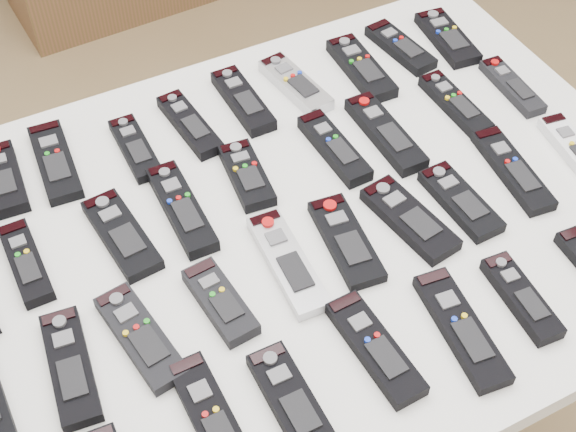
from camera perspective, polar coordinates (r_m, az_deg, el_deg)
name	(u,v)px	position (r m, az deg, el deg)	size (l,w,h in m)	color
ground	(309,384)	(2.00, 1.53, -11.85)	(4.00, 4.00, 0.00)	olive
table	(288,247)	(1.32, 0.00, -2.22)	(1.25, 0.88, 0.78)	white
remote_1	(2,179)	(1.40, -19.64, 2.47)	(0.06, 0.16, 0.02)	black
remote_2	(55,162)	(1.41, -16.23, 3.73)	(0.06, 0.18, 0.02)	black
remote_3	(135,148)	(1.40, -10.80, 4.76)	(0.05, 0.15, 0.02)	black
remote_4	(190,124)	(1.43, -7.01, 6.49)	(0.05, 0.17, 0.02)	black
remote_5	(243,101)	(1.47, -3.22, 8.20)	(0.05, 0.17, 0.02)	black
remote_6	(295,85)	(1.50, 0.53, 9.32)	(0.05, 0.17, 0.02)	#B7B7BC
remote_7	(361,68)	(1.54, 5.23, 10.42)	(0.06, 0.18, 0.02)	black
remote_8	(400,47)	(1.60, 7.99, 11.81)	(0.05, 0.16, 0.02)	black
remote_9	(447,38)	(1.64, 11.27, 12.33)	(0.06, 0.17, 0.02)	black
remote_11	(26,263)	(1.27, -18.13, -3.18)	(0.05, 0.16, 0.02)	black
remote_12	(122,235)	(1.27, -11.74, -1.30)	(0.06, 0.18, 0.02)	black
remote_13	(182,209)	(1.29, -7.56, 0.53)	(0.05, 0.19, 0.02)	black
remote_14	(247,175)	(1.33, -2.95, 2.92)	(0.05, 0.15, 0.02)	black
remote_15	(334,148)	(1.38, 3.31, 4.86)	(0.05, 0.18, 0.02)	black
remote_16	(385,133)	(1.41, 6.94, 5.88)	(0.05, 0.20, 0.02)	black
remote_17	(455,104)	(1.49, 11.80, 7.79)	(0.04, 0.17, 0.02)	black
remote_18	(512,86)	(1.55, 15.64, 8.86)	(0.04, 0.16, 0.02)	black
remote_20	(71,367)	(1.15, -15.21, -10.31)	(0.05, 0.18, 0.02)	black
remote_21	(141,337)	(1.15, -10.43, -8.45)	(0.06, 0.18, 0.02)	black
remote_22	(220,302)	(1.17, -4.84, -6.09)	(0.05, 0.14, 0.02)	black
remote_23	(288,262)	(1.21, -0.02, -3.32)	(0.05, 0.20, 0.02)	#B7B7BC
remote_24	(346,241)	(1.24, 4.15, -1.77)	(0.06, 0.18, 0.02)	black
remote_25	(410,219)	(1.28, 8.64, -0.22)	(0.06, 0.18, 0.02)	black
remote_26	(460,201)	(1.32, 12.16, 1.04)	(0.06, 0.16, 0.02)	black
remote_27	(513,170)	(1.39, 15.69, 3.18)	(0.05, 0.19, 0.02)	black
remote_28	(576,152)	(1.45, 19.81, 4.32)	(0.05, 0.18, 0.02)	silver
remote_31	(215,423)	(1.07, -5.25, -14.46)	(0.05, 0.21, 0.02)	black
remote_32	(292,402)	(1.08, 0.29, -13.09)	(0.06, 0.17, 0.02)	black
remote_33	(375,348)	(1.13, 6.21, -9.31)	(0.05, 0.18, 0.02)	black
remote_34	(461,328)	(1.17, 12.22, -7.82)	(0.05, 0.20, 0.02)	black
remote_35	(521,298)	(1.22, 16.27, -5.60)	(0.04, 0.15, 0.02)	black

